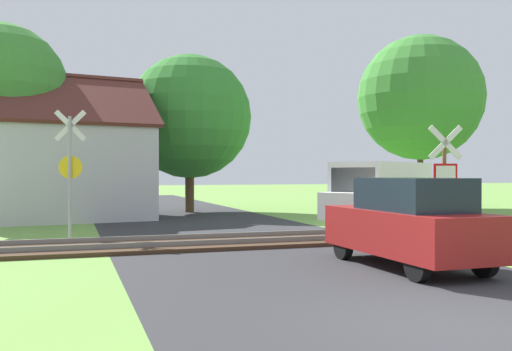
% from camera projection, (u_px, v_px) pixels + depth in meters
% --- Properties ---
extents(ground_plane, '(160.00, 160.00, 0.00)m').
position_uv_depth(ground_plane, '(470.00, 330.00, 6.82)').
color(ground_plane, '#6B9942').
extents(road_asphalt, '(7.43, 80.00, 0.01)m').
position_uv_depth(road_asphalt, '(383.00, 295.00, 8.72)').
color(road_asphalt, '#2D2D30').
rests_on(road_asphalt, ground).
extents(rail_track, '(60.00, 2.60, 0.22)m').
position_uv_depth(rail_track, '(250.00, 241.00, 15.16)').
color(rail_track, '#422D1E').
rests_on(rail_track, ground).
extents(stop_sign_near, '(0.86, 0.24, 3.06)m').
position_uv_depth(stop_sign_near, '(445.00, 179.00, 14.13)').
color(stop_sign_near, brown).
rests_on(stop_sign_near, ground).
extents(crossing_sign_far, '(0.86, 0.25, 3.62)m').
position_uv_depth(crossing_sign_far, '(70.00, 166.00, 15.73)').
color(crossing_sign_far, '#9E9EA5').
rests_on(crossing_sign_far, ground).
extents(house, '(8.27, 7.28, 5.96)m').
position_uv_depth(house, '(53.00, 168.00, 23.14)').
color(house, '#B7B7BC').
rests_on(house, ground).
extents(tree_far, '(6.60, 6.60, 9.15)m').
position_uv_depth(tree_far, '(420.00, 98.00, 30.19)').
color(tree_far, '#513823').
rests_on(tree_far, ground).
extents(tree_center, '(5.87, 5.87, 7.49)m').
position_uv_depth(tree_center, '(190.00, 117.00, 27.09)').
color(tree_center, '#513823').
rests_on(tree_center, ground).
extents(tree_left, '(5.33, 5.33, 7.91)m').
position_uv_depth(tree_left, '(0.00, 89.00, 22.92)').
color(tree_left, '#513823').
rests_on(tree_left, ground).
extents(mail_truck, '(5.12, 4.21, 2.24)m').
position_uv_depth(mail_truck, '(380.00, 191.00, 19.97)').
color(mail_truck, white).
rests_on(mail_truck, ground).
extents(parked_car, '(1.70, 4.02, 1.78)m').
position_uv_depth(parked_car, '(408.00, 223.00, 11.23)').
color(parked_car, maroon).
rests_on(parked_car, ground).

